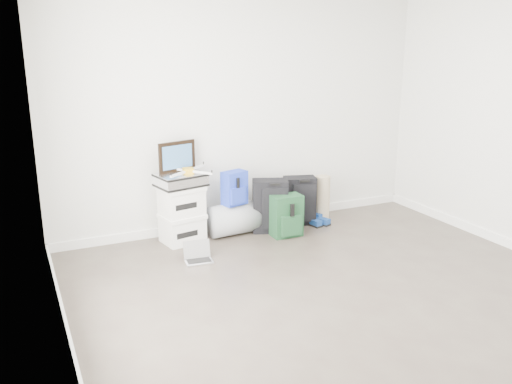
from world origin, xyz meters
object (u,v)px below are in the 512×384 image
briefcase (181,180)px  duffel_bag (234,219)px  large_suitcase (270,206)px  laptop (198,256)px  carry_on (300,201)px  boxes_stack (182,214)px

briefcase → duffel_bag: 0.80m
large_suitcase → laptop: large_suitcase is taller
duffel_bag → laptop: duffel_bag is taller
duffel_bag → laptop: 0.85m
briefcase → laptop: briefcase is taller
large_suitcase → carry_on: (0.44, 0.10, -0.02)m
duffel_bag → laptop: (-0.63, -0.56, -0.13)m
boxes_stack → laptop: size_ratio=2.17×
boxes_stack → carry_on: (1.46, -0.01, -0.03)m
boxes_stack → carry_on: size_ratio=1.09×
large_suitcase → laptop: 1.17m
boxes_stack → duffel_bag: size_ratio=1.08×
boxes_stack → large_suitcase: bearing=-16.6°
large_suitcase → duffel_bag: bearing=-170.8°
briefcase → duffel_bag: briefcase is taller
large_suitcase → laptop: bearing=-133.9°
briefcase → carry_on: bearing=-12.1°
boxes_stack → briefcase: 0.38m
boxes_stack → carry_on: 1.46m
briefcase → carry_on: 1.52m
duffel_bag → laptop: size_ratio=2.01×
large_suitcase → laptop: size_ratio=2.10×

